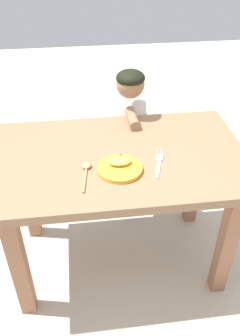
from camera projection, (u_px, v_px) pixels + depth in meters
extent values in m
plane|color=beige|center=(119.00, 257.00, 2.13)|extent=(8.00, 8.00, 0.00)
cube|color=#906C4C|center=(119.00, 158.00, 1.70)|extent=(1.23, 0.76, 0.04)
cube|color=#9A6447|center=(19.00, 264.00, 1.66)|extent=(0.07, 0.07, 0.70)
cube|color=#9A6447|center=(227.00, 243.00, 1.76)|extent=(0.07, 0.07, 0.70)
cube|color=#9A6447|center=(28.00, 190.00, 2.08)|extent=(0.07, 0.07, 0.70)
cube|color=#9A6447|center=(195.00, 177.00, 2.19)|extent=(0.07, 0.07, 0.70)
cylinder|color=gold|center=(120.00, 169.00, 1.58)|extent=(0.20, 0.20, 0.02)
ellipsoid|color=#F9D04B|center=(120.00, 161.00, 1.59)|extent=(0.11, 0.07, 0.03)
ellipsoid|color=red|center=(121.00, 156.00, 1.62)|extent=(0.02, 0.03, 0.02)
cube|color=silver|center=(158.00, 169.00, 1.59)|extent=(0.05, 0.14, 0.01)
cube|color=silver|center=(160.00, 157.00, 1.66)|extent=(0.04, 0.06, 0.01)
cylinder|color=silver|center=(163.00, 152.00, 1.70)|extent=(0.02, 0.04, 0.00)
cylinder|color=silver|center=(160.00, 152.00, 1.70)|extent=(0.02, 0.04, 0.00)
cylinder|color=silver|center=(158.00, 152.00, 1.70)|extent=(0.02, 0.04, 0.00)
cylinder|color=tan|center=(85.00, 181.00, 1.52)|extent=(0.03, 0.16, 0.01)
ellipsoid|color=tan|center=(86.00, 165.00, 1.60)|extent=(0.05, 0.05, 0.02)
cube|color=navy|center=(125.00, 163.00, 2.41)|extent=(0.20, 0.13, 0.58)
cube|color=white|center=(128.00, 112.00, 2.09)|extent=(0.20, 0.27, 0.34)
sphere|color=#9E7051|center=(130.00, 84.00, 1.90)|extent=(0.15, 0.15, 0.15)
ellipsoid|color=black|center=(131.00, 78.00, 1.88)|extent=(0.16, 0.16, 0.08)
cylinder|color=#9E7051|center=(132.00, 118.00, 1.92)|extent=(0.05, 0.18, 0.05)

